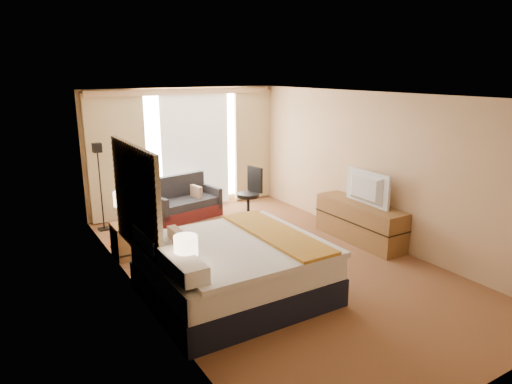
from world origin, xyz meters
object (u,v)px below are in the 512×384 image
loveseat (184,204)px  media_dresser (360,222)px  floor_lamp (99,169)px  nightstand_right (128,240)px  television (363,188)px  nightstand_left (190,306)px  desk_chair (250,196)px  lamp_right (122,200)px  bed (234,269)px  lamp_left (186,247)px

loveseat → media_dresser: bearing=-63.6°
media_dresser → floor_lamp: bearing=141.4°
media_dresser → floor_lamp: size_ratio=1.08×
nightstand_right → television: 4.02m
nightstand_left → media_dresser: media_dresser is taller
nightstand_left → desk_chair: (2.71, 3.16, 0.20)m
loveseat → lamp_right: (-1.65, -1.50, 0.70)m
bed → desk_chair: 3.35m
desk_chair → bed: bearing=-135.5°
nightstand_left → bed: bed is taller
media_dresser → desk_chair: bearing=115.2°
floor_lamp → television: 4.79m
loveseat → lamp_left: 4.26m
television → desk_chair: bearing=25.1°
nightstand_left → floor_lamp: (-0.03, 4.03, 0.90)m
nightstand_left → lamp_left: lamp_left is taller
loveseat → lamp_left: bearing=-122.1°
nightstand_left → media_dresser: (3.70, 1.05, 0.07)m
loveseat → floor_lamp: 1.85m
bed → lamp_left: 1.07m
media_dresser → bed: size_ratio=0.81×
media_dresser → television: television is taller
bed → lamp_left: size_ratio=3.84×
nightstand_left → television: television is taller
lamp_left → lamp_right: (-0.06, 2.39, -0.01)m
media_dresser → desk_chair: size_ratio=1.70×
media_dresser → lamp_right: (-3.76, 1.39, 0.64)m
media_dresser → lamp_right: lamp_right is taller
desk_chair → lamp_left: size_ratio=1.83×
lamp_left → lamp_right: 2.39m
nightstand_right → lamp_left: lamp_left is taller
nightstand_right → floor_lamp: size_ratio=0.33×
television → lamp_left: bearing=106.0°
lamp_right → floor_lamp: bearing=88.9°
desk_chair → floor_lamp: bearing=151.5°
loveseat → nightstand_left: bearing=-121.8°
bed → nightstand_left: bearing=-153.7°
nightstand_right → desk_chair: bearing=13.7°
nightstand_right → floor_lamp: bearing=91.1°
floor_lamp → lamp_right: bearing=-91.1°
bed → television: (2.84, 0.57, 0.60)m
loveseat → lamp_left: lamp_left is taller
desk_chair → media_dresser: bearing=-75.7°
media_dresser → loveseat: bearing=126.2°
bed → loveseat: bed is taller
nightstand_left → loveseat: loveseat is taller
nightstand_left → nightstand_right: bearing=90.0°
nightstand_left → desk_chair: size_ratio=0.52×
media_dresser → loveseat: 3.57m
nightstand_left → lamp_right: lamp_right is taller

